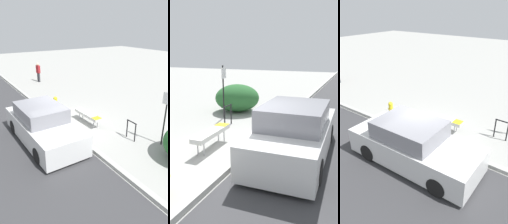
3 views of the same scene
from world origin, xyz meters
TOP-DOWN VIEW (x-y plane):
  - ground_plane at (0.00, 0.00)m, footprint 60.00×60.00m
  - curb at (0.00, 0.00)m, footprint 60.00×0.20m
  - bench at (0.38, 1.19)m, footprint 1.75×0.44m
  - bike_rack at (2.65, 1.86)m, footprint 0.55×0.07m
  - fire_hydrant at (-2.25, 0.69)m, footprint 0.36×0.22m
  - parked_car_near at (0.76, -1.30)m, footprint 4.52×1.91m

SIDE VIEW (x-z plane):
  - ground_plane at x=0.00m, z-range 0.00..0.00m
  - curb at x=0.00m, z-range 0.00..0.13m
  - fire_hydrant at x=-2.25m, z-range 0.03..0.79m
  - bench at x=0.38m, z-range 0.19..0.74m
  - bike_rack at x=2.65m, z-range 0.09..0.91m
  - parked_car_near at x=0.76m, z-range -0.08..1.44m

